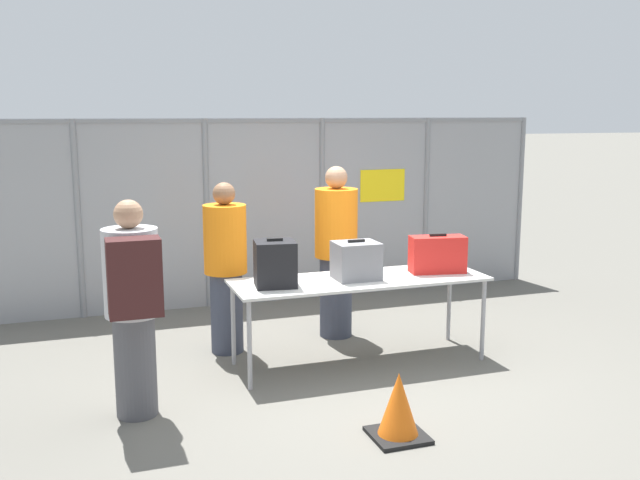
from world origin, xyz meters
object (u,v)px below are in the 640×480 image
object	(u,v)px
security_worker_near	(336,250)
security_worker_far	(226,266)
inspection_table	(360,284)
utility_trailer	(253,235)
suitcase_black	(275,264)
suitcase_grey	(356,261)
traveler_hooded	(133,301)
traffic_cone	(398,408)
suitcase_red	(437,254)

from	to	relation	value
security_worker_near	security_worker_far	distance (m)	1.16
inspection_table	utility_trailer	world-z (taller)	inspection_table
suitcase_black	suitcase_grey	distance (m)	0.76
suitcase_black	traveler_hooded	xyz separation A→B (m)	(-1.23, -0.56, -0.08)
inspection_table	traffic_cone	world-z (taller)	inspection_table
suitcase_black	suitcase_grey	xyz separation A→B (m)	(0.76, 0.02, -0.03)
traffic_cone	security_worker_near	bearing A→B (deg)	80.42
security_worker_near	traffic_cone	xyz separation A→B (m)	(-0.40, -2.34, -0.68)
suitcase_black	security_worker_near	size ratio (longest dim) A/B	0.24
suitcase_red	traffic_cone	world-z (taller)	suitcase_red
suitcase_grey	suitcase_red	distance (m)	0.82
suitcase_grey	security_worker_near	xyz separation A→B (m)	(0.11, 0.82, -0.06)
security_worker_far	inspection_table	bearing A→B (deg)	140.38
suitcase_red	traffic_cone	xyz separation A→B (m)	(-1.10, -1.52, -0.74)
suitcase_red	traveler_hooded	size ratio (longest dim) A/B	0.33
security_worker_near	security_worker_far	xyz separation A→B (m)	(-1.15, -0.13, -0.06)
suitcase_red	utility_trailer	bearing A→B (deg)	97.44
inspection_table	security_worker_near	xyz separation A→B (m)	(0.08, 0.82, 0.16)
suitcase_black	security_worker_near	xyz separation A→B (m)	(0.87, 0.84, -0.09)
traveler_hooded	traffic_cone	world-z (taller)	traveler_hooded
suitcase_black	security_worker_near	bearing A→B (deg)	44.05
suitcase_grey	security_worker_near	world-z (taller)	security_worker_near
inspection_table	traffic_cone	bearing A→B (deg)	-101.89
suitcase_black	traveler_hooded	world-z (taller)	traveler_hooded
suitcase_black	traveler_hooded	distance (m)	1.36
suitcase_grey	security_worker_far	bearing A→B (deg)	146.37
suitcase_grey	traveler_hooded	bearing A→B (deg)	-163.80
security_worker_near	traffic_cone	size ratio (longest dim) A/B	3.63
inspection_table	suitcase_black	world-z (taller)	suitcase_black
traffic_cone	suitcase_red	bearing A→B (deg)	54.11
traveler_hooded	traffic_cone	xyz separation A→B (m)	(1.71, -0.94, -0.69)
traveler_hooded	security_worker_near	size ratio (longest dim) A/B	0.95
suitcase_grey	suitcase_red	bearing A→B (deg)	-0.07
suitcase_red	security_worker_near	size ratio (longest dim) A/B	0.31
suitcase_red	traffic_cone	bearing A→B (deg)	-125.89
suitcase_grey	utility_trailer	distance (m)	4.77
inspection_table	traveler_hooded	world-z (taller)	traveler_hooded
suitcase_red	traveler_hooded	xyz separation A→B (m)	(-2.80, -0.58, -0.06)
traveler_hooded	security_worker_far	size ratio (longest dim) A/B	1.01
security_worker_near	security_worker_far	size ratio (longest dim) A/B	1.07
inspection_table	security_worker_near	size ratio (longest dim) A/B	1.33
suitcase_grey	suitcase_red	size ratio (longest dim) A/B	0.73
inspection_table	suitcase_grey	xyz separation A→B (m)	(-0.04, -0.00, 0.22)
traveler_hooded	utility_trailer	size ratio (longest dim) A/B	0.40
inspection_table	utility_trailer	xyz separation A→B (m)	(0.16, 4.73, -0.33)
traveler_hooded	suitcase_black	bearing A→B (deg)	6.05
inspection_table	traffic_cone	xyz separation A→B (m)	(-0.32, -1.52, -0.52)
traffic_cone	suitcase_grey	bearing A→B (deg)	79.42
suitcase_red	traveler_hooded	bearing A→B (deg)	-168.37
inspection_table	security_worker_far	bearing A→B (deg)	147.28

